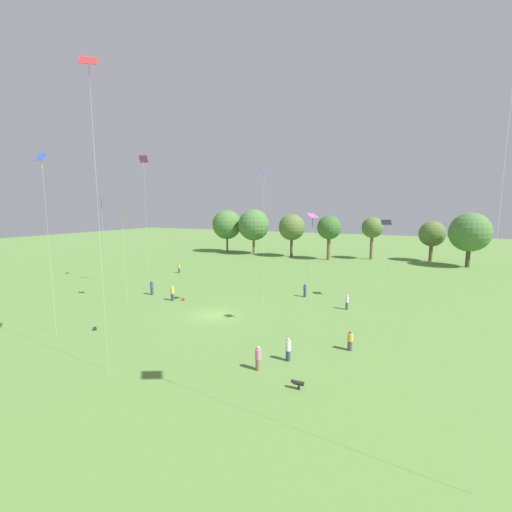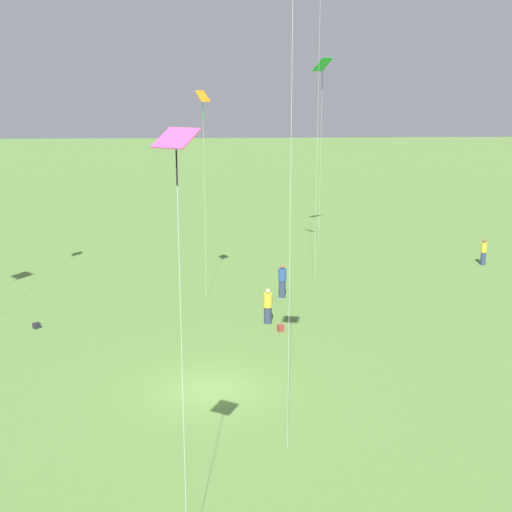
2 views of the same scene
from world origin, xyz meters
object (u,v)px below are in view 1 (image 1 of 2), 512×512
Objects in this scene: kite_2 at (101,200)px; dog_0 at (297,383)px; person_0 at (152,288)px; kite_4 at (90,77)px; person_6 at (288,350)px; kite_8 at (122,216)px; kite_5 at (42,168)px; kite_6 at (144,165)px; person_7 at (305,290)px; person_3 at (172,294)px; person_5 at (347,302)px; person_4 at (258,358)px; person_2 at (350,341)px; picnic_bag_0 at (95,329)px; person_1 at (179,268)px; kite_3 at (386,224)px; kite_0 at (312,221)px; picnic_bag_1 at (183,299)px; kite_1 at (264,180)px.

dog_0 is (37.20, -17.56, -11.85)m from kite_2.
person_0 is 27.73m from kite_4.
kite_8 is at bearing -146.96° from person_6.
kite_4 is at bearing 21.19° from kite_5.
kite_6 is (-4.93, 16.67, 2.32)m from kite_5.
person_7 is 26.46m from kite_6.
person_3 is 0.10× the size of kite_6.
person_4 is at bearing 118.44° from person_5.
kite_6 reaches higher than person_7.
kite_6 is (-28.75, 8.61, 15.88)m from person_2.
kite_4 reaches higher than person_6.
person_7 is 23.50m from kite_8.
kite_4 is at bearing -33.64° from picnic_bag_0.
person_2 is 5.37m from person_6.
person_6 is 32.12m from kite_6.
kite_2 reaches higher than person_2.
person_1 is 0.13× the size of kite_2.
kite_3 is (9.01, 1.77, 8.35)m from person_7.
person_1 is 34.91m from kite_0.
person_6 reaches higher than picnic_bag_1.
kite_1 reaches higher than kite_0.
picnic_bag_1 is (-21.69, -9.86, -9.05)m from kite_3.
dog_0 is (3.27, -1.21, -0.44)m from person_4.
person_2 is 28.08m from kite_8.
person_6 is at bearing 85.43° from person_1.
person_4 is 0.13× the size of kite_2.
person_6 is at bearing -87.13° from kite_1.
kite_5 is at bearing -128.70° from picnic_bag_0.
person_2 is 3.96× the size of picnic_bag_0.
person_7 is at bearing 32.56° from picnic_bag_1.
kite_1 is 17.10m from kite_8.
person_6 is (-3.72, -3.87, 0.08)m from person_2.
person_3 is at bearing 119.23° from kite_4.
person_0 is at bearing 174.53° from picnic_bag_1.
kite_3 is 25.49m from picnic_bag_1.
person_4 is at bearing -37.42° from picnic_bag_1.
person_4 reaches higher than dog_0.
person_0 is 17.41m from kite_2.
person_4 is 2.63m from person_6.
kite_3 is 0.55× the size of kite_6.
kite_2 is at bearing 143.22° from kite_4.
kite_3 is at bearing 56.73° from kite_0.
person_4 reaches higher than picnic_bag_0.
picnic_bag_0 is at bearing 131.80° from kite_6.
person_7 reaches higher than person_5.
kite_4 is (-14.32, -10.74, 18.24)m from person_2.
person_4 is 16.87m from picnic_bag_0.
person_0 reaches higher than person_2.
kite_3 reaches higher than person_0.
person_4 is 18.00m from kite_1.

